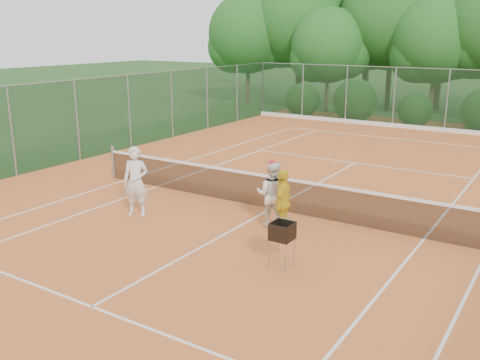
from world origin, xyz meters
name	(u,v)px	position (x,y,z in m)	size (l,w,h in m)	color
ground	(270,210)	(0.00, 0.00, 0.00)	(120.00, 120.00, 0.00)	#1F4418
clay_court	(270,210)	(0.00, 0.00, 0.01)	(18.00, 36.00, 0.02)	orange
tennis_net	(271,191)	(0.00, 0.00, 0.53)	(11.97, 0.10, 1.10)	gray
player_white	(136,182)	(-2.74, -2.30, 0.94)	(0.67, 0.44, 1.84)	silver
player_center_grp	(272,194)	(0.66, -1.11, 0.85)	(0.94, 0.81, 1.68)	white
player_yellow	(283,203)	(1.17, -1.50, 0.83)	(0.94, 0.39, 1.61)	yellow
ball_hopper	(282,232)	(2.03, -3.12, 0.79)	(0.42, 0.42, 0.97)	gray
stray_ball_a	(337,142)	(-2.00, 9.51, 0.05)	(0.07, 0.07, 0.07)	gold
stray_ball_b	(440,149)	(2.11, 10.42, 0.05)	(0.07, 0.07, 0.07)	#B3C62E
stray_ball_c	(463,158)	(3.23, 9.32, 0.05)	(0.07, 0.07, 0.07)	gold
court_markings	(270,209)	(0.00, 0.00, 0.02)	(11.03, 23.83, 0.01)	white
fence_back	(420,99)	(0.00, 15.00, 1.52)	(18.07, 0.07, 3.00)	#19381E
fence_left	(12,132)	(-9.00, -1.50, 1.52)	(0.07, 33.07, 3.00)	#19381E
tropical_treeline	(478,25)	(1.43, 20.22, 5.11)	(32.10, 8.49, 15.03)	brown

